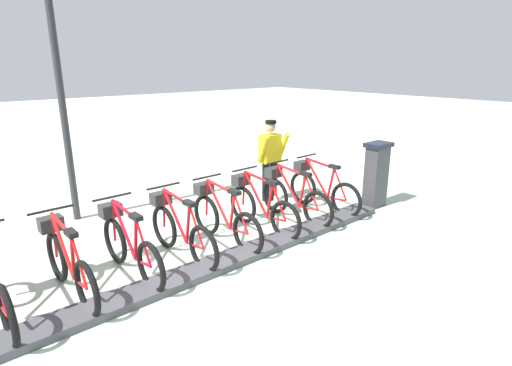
{
  "coord_description": "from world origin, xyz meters",
  "views": [
    {
      "loc": [
        -4.25,
        2.93,
        2.76
      ],
      "look_at": [
        0.5,
        -1.15,
        0.9
      ],
      "focal_mm": 28.69,
      "sensor_mm": 36.0,
      "label": 1
    }
  ],
  "objects": [
    {
      "name": "bike_docked_6",
      "position": [
        0.62,
        1.75,
        0.43
      ],
      "size": [
        1.72,
        0.54,
        1.02
      ],
      "color": "black",
      "rests_on": "ground"
    },
    {
      "name": "dock_rail_base",
      "position": [
        0.0,
        0.0,
        0.05
      ],
      "size": [
        0.44,
        7.0,
        0.1
      ],
      "primitive_type": "cube",
      "color": "#47474C",
      "rests_on": "ground"
    },
    {
      "name": "bike_docked_3",
      "position": [
        0.62,
        -0.57,
        0.43
      ],
      "size": [
        1.72,
        0.54,
        1.02
      ],
      "color": "black",
      "rests_on": "ground"
    },
    {
      "name": "bike_docked_2",
      "position": [
        0.62,
        -1.35,
        0.43
      ],
      "size": [
        1.72,
        0.54,
        1.02
      ],
      "color": "black",
      "rests_on": "ground"
    },
    {
      "name": "bike_docked_1",
      "position": [
        0.62,
        -2.12,
        0.43
      ],
      "size": [
        1.72,
        0.54,
        1.02
      ],
      "color": "black",
      "rests_on": "ground"
    },
    {
      "name": "payment_kiosk",
      "position": [
        0.05,
        -3.86,
        0.67
      ],
      "size": [
        0.36,
        0.52,
        1.28
      ],
      "color": "#38383D",
      "rests_on": "ground"
    },
    {
      "name": "lamp_post",
      "position": [
        3.19,
        0.86,
        2.82
      ],
      "size": [
        0.32,
        0.32,
        4.37
      ],
      "color": "#2D2D33",
      "rests_on": "ground"
    },
    {
      "name": "bike_docked_5",
      "position": [
        0.62,
        0.98,
        0.43
      ],
      "size": [
        1.72,
        0.54,
        1.02
      ],
      "color": "black",
      "rests_on": "ground"
    },
    {
      "name": "worker_near_rack",
      "position": [
        1.65,
        -2.51,
        0.91
      ],
      "size": [
        0.48,
        0.64,
        1.66
      ],
      "color": "white",
      "rests_on": "ground"
    },
    {
      "name": "ground_plane",
      "position": [
        0.0,
        0.0,
        0.0
      ],
      "size": [
        60.0,
        60.0,
        0.0
      ],
      "primitive_type": "plane",
      "color": "beige"
    },
    {
      "name": "bike_docked_4",
      "position": [
        0.62,
        0.2,
        0.43
      ],
      "size": [
        1.72,
        0.54,
        1.02
      ],
      "color": "black",
      "rests_on": "ground"
    },
    {
      "name": "bike_docked_0",
      "position": [
        0.62,
        -2.9,
        0.43
      ],
      "size": [
        1.72,
        0.54,
        1.02
      ],
      "color": "black",
      "rests_on": "ground"
    }
  ]
}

